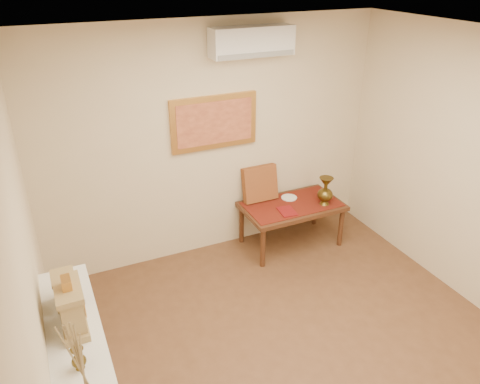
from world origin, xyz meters
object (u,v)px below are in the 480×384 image
brass_urn_tall (326,188)px  mantel_clock (72,307)px  low_table (292,209)px  wooden_chest (65,289)px

brass_urn_tall → mantel_clock: size_ratio=1.03×
low_table → mantel_clock: bearing=-148.9°
brass_urn_tall → low_table: size_ratio=0.35×
wooden_chest → low_table: bearing=26.2°
mantel_clock → low_table: 3.17m
mantel_clock → wooden_chest: bearing=93.5°
brass_urn_tall → low_table: (-0.35, 0.16, -0.29)m
brass_urn_tall → low_table: brass_urn_tall is taller
wooden_chest → mantel_clock: bearing=-86.5°
brass_urn_tall → mantel_clock: 3.36m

